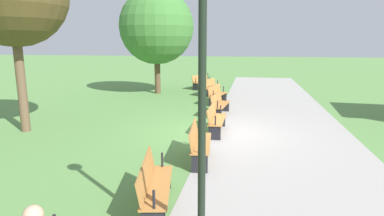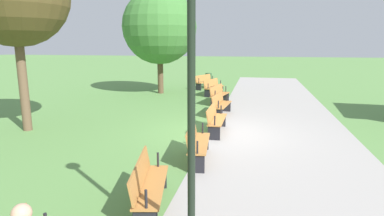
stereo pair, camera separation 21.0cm
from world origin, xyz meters
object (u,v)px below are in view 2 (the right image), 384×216
object	(u,v)px
bench_5	(197,142)
bench_4	(215,119)
tree_1	(160,27)
bench_1	(213,87)
bench_3	(221,104)
lamp_post	(191,51)
bench_0	(205,81)
trash_bin	(209,79)
bench_2	(219,94)
bench_6	(148,184)

from	to	relation	value
bench_5	bench_4	bearing A→B (deg)	171.48
bench_5	tree_1	xyz separation A→B (m)	(-10.42, -4.15, 3.33)
bench_1	tree_1	bearing A→B (deg)	-74.45
bench_3	bench_1	bearing A→B (deg)	-162.98
bench_3	bench_4	size ratio (longest dim) A/B	1.02
bench_1	bench_4	bearing A→B (deg)	25.57
bench_4	lamp_post	xyz separation A→B (m)	(6.45, 0.53, 2.36)
bench_0	bench_5	bearing A→B (deg)	31.26
bench_4	tree_1	size ratio (longest dim) A/B	0.30
bench_4	bench_5	bearing A→B (deg)	-2.83
bench_5	bench_3	bearing A→B (deg)	174.31
trash_bin	bench_5	bearing A→B (deg)	7.54
bench_2	bench_6	world-z (taller)	same
bench_1	bench_6	size ratio (longest dim) A/B	1.00
bench_6	bench_5	bearing A→B (deg)	160.12
bench_5	bench_0	bearing A→B (deg)	-177.20
bench_0	bench_4	distance (m)	10.39
bench_3	lamp_post	xyz separation A→B (m)	(9.06, 0.66, 2.36)
bench_3	trash_bin	xyz separation A→B (m)	(-9.13, -1.90, -0.04)
bench_3	lamp_post	distance (m)	9.38
bench_1	trash_bin	bearing A→B (deg)	-150.64
bench_5	lamp_post	world-z (taller)	lamp_post
bench_6	tree_1	distance (m)	13.94
lamp_post	tree_1	bearing A→B (deg)	-161.38
tree_1	trash_bin	distance (m)	5.64
bench_0	bench_1	size ratio (longest dim) A/B	0.99
bench_4	lamp_post	bearing A→B (deg)	4.70
bench_3	lamp_post	world-z (taller)	lamp_post
bench_3	bench_6	size ratio (longest dim) A/B	0.99
bench_5	bench_2	bearing A→B (deg)	177.14
lamp_post	bench_5	bearing A→B (deg)	-170.25
bench_5	bench_6	size ratio (longest dim) A/B	0.99
lamp_post	trash_bin	size ratio (longest dim) A/B	4.72
trash_bin	bench_3	bearing A→B (deg)	11.75
bench_0	bench_3	size ratio (longest dim) A/B	1.00
lamp_post	bench_2	bearing A→B (deg)	-174.87
bench_6	tree_1	size ratio (longest dim) A/B	0.31
bench_3	lamp_post	size ratio (longest dim) A/B	0.45
bench_2	bench_6	xyz separation A→B (m)	(10.39, 0.00, 0.00)
tree_1	bench_3	bearing A→B (deg)	38.56
bench_6	tree_1	xyz separation A→B (m)	(-13.01, -3.76, 3.33)
bench_1	trash_bin	xyz separation A→B (m)	(-4.01, -0.87, -0.04)
bench_3	bench_5	world-z (taller)	same
bench_1	trash_bin	distance (m)	4.11
bench_5	tree_1	distance (m)	11.70
bench_1	bench_4	distance (m)	7.81
trash_bin	lamp_post	bearing A→B (deg)	8.00
bench_1	bench_4	world-z (taller)	same
bench_0	bench_6	bearing A→B (deg)	28.43
bench_1	bench_5	distance (m)	10.39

